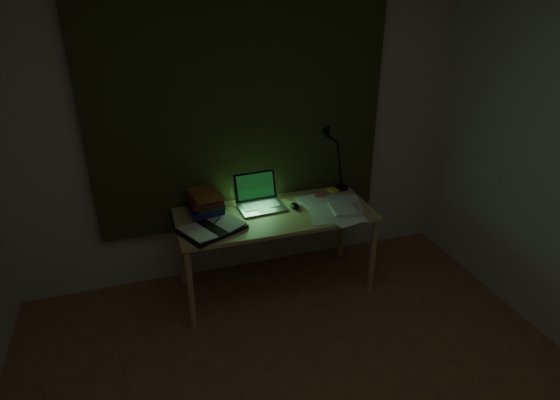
# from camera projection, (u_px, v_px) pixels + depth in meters

# --- Properties ---
(wall_back) EXTENTS (3.50, 0.00, 2.50)m
(wall_back) POSITION_uv_depth(u_px,v_px,m) (240.00, 122.00, 3.48)
(wall_back) COLOR beige
(wall_back) RESTS_ON ground
(curtain) EXTENTS (2.20, 0.06, 2.00)m
(curtain) POSITION_uv_depth(u_px,v_px,m) (241.00, 97.00, 3.36)
(curtain) COLOR #2E3118
(curtain) RESTS_ON wall_back
(desk) EXTENTS (1.44, 0.63, 0.66)m
(desk) POSITION_uv_depth(u_px,v_px,m) (275.00, 251.00, 3.58)
(desk) COLOR tan
(desk) RESTS_ON floor
(laptop) EXTENTS (0.37, 0.41, 0.24)m
(laptop) POSITION_uv_depth(u_px,v_px,m) (262.00, 194.00, 3.45)
(laptop) COLOR silver
(laptop) RESTS_ON desk
(open_textbook) EXTENTS (0.50, 0.44, 0.04)m
(open_textbook) POSITION_uv_depth(u_px,v_px,m) (212.00, 228.00, 3.20)
(open_textbook) COLOR silver
(open_textbook) RESTS_ON desk
(book_stack) EXTENTS (0.25, 0.29, 0.18)m
(book_stack) POSITION_uv_depth(u_px,v_px,m) (205.00, 203.00, 3.40)
(book_stack) COLOR silver
(book_stack) RESTS_ON desk
(loose_papers) EXTENTS (0.48, 0.50, 0.02)m
(loose_papers) POSITION_uv_depth(u_px,v_px,m) (334.00, 209.00, 3.48)
(loose_papers) COLOR silver
(loose_papers) RESTS_ON desk
(mouse) EXTENTS (0.07, 0.11, 0.04)m
(mouse) POSITION_uv_depth(u_px,v_px,m) (295.00, 206.00, 3.50)
(mouse) COLOR black
(mouse) RESTS_ON desk
(sticky_yellow) EXTENTS (0.09, 0.09, 0.02)m
(sticky_yellow) POSITION_uv_depth(u_px,v_px,m) (334.00, 190.00, 3.80)
(sticky_yellow) COLOR #FFF135
(sticky_yellow) RESTS_ON desk
(sticky_pink) EXTENTS (0.10, 0.10, 0.02)m
(sticky_pink) POSITION_uv_depth(u_px,v_px,m) (320.00, 196.00, 3.69)
(sticky_pink) COLOR #D35277
(sticky_pink) RESTS_ON desk
(desk_lamp) EXTENTS (0.45, 0.39, 0.60)m
(desk_lamp) POSITION_uv_depth(u_px,v_px,m) (344.00, 154.00, 3.70)
(desk_lamp) COLOR black
(desk_lamp) RESTS_ON desk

